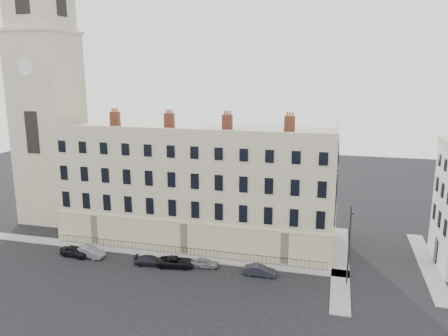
{
  "coord_description": "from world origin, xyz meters",
  "views": [
    {
      "loc": [
        11.84,
        -42.44,
        22.35
      ],
      "look_at": [
        -1.92,
        10.0,
        10.41
      ],
      "focal_mm": 35.0,
      "sensor_mm": 36.0,
      "label": 1
    }
  ],
  "objects_px": {
    "car_d": "(176,262)",
    "car_a": "(75,251)",
    "car_c": "(151,260)",
    "car_f": "(260,270)",
    "car_e": "(205,263)",
    "car_b": "(89,252)",
    "streetlamp": "(349,242)"
  },
  "relations": [
    {
      "from": "car_d",
      "to": "car_a",
      "type": "bearing_deg",
      "value": 83.67
    },
    {
      "from": "car_c",
      "to": "car_d",
      "type": "height_order",
      "value": "car_d"
    },
    {
      "from": "car_a",
      "to": "car_f",
      "type": "relative_size",
      "value": 1.06
    },
    {
      "from": "car_c",
      "to": "car_e",
      "type": "xyz_separation_m",
      "value": [
        6.41,
        1.0,
        -0.0
      ]
    },
    {
      "from": "car_f",
      "to": "car_c",
      "type": "bearing_deg",
      "value": 93.45
    },
    {
      "from": "car_a",
      "to": "car_d",
      "type": "xyz_separation_m",
      "value": [
        13.21,
        0.4,
        -0.05
      ]
    },
    {
      "from": "car_a",
      "to": "car_f",
      "type": "bearing_deg",
      "value": -80.89
    },
    {
      "from": "car_a",
      "to": "car_d",
      "type": "distance_m",
      "value": 13.22
    },
    {
      "from": "car_a",
      "to": "car_e",
      "type": "xyz_separation_m",
      "value": [
        16.51,
        1.06,
        -0.11
      ]
    },
    {
      "from": "car_a",
      "to": "car_b",
      "type": "xyz_separation_m",
      "value": [
        1.86,
        0.25,
        0.0
      ]
    },
    {
      "from": "car_e",
      "to": "streetlamp",
      "type": "relative_size",
      "value": 0.37
    },
    {
      "from": "car_a",
      "to": "streetlamp",
      "type": "relative_size",
      "value": 0.44
    },
    {
      "from": "car_c",
      "to": "car_f",
      "type": "xyz_separation_m",
      "value": [
        13.0,
        0.57,
        0.04
      ]
    },
    {
      "from": "car_e",
      "to": "streetlamp",
      "type": "bearing_deg",
      "value": -96.23
    },
    {
      "from": "car_a",
      "to": "car_e",
      "type": "relative_size",
      "value": 1.19
    },
    {
      "from": "car_a",
      "to": "streetlamp",
      "type": "height_order",
      "value": "streetlamp"
    },
    {
      "from": "car_b",
      "to": "car_f",
      "type": "relative_size",
      "value": 1.1
    },
    {
      "from": "streetlamp",
      "to": "car_f",
      "type": "bearing_deg",
      "value": -173.71
    },
    {
      "from": "car_e",
      "to": "car_d",
      "type": "bearing_deg",
      "value": 95.78
    },
    {
      "from": "car_c",
      "to": "car_e",
      "type": "relative_size",
      "value": 1.18
    },
    {
      "from": "car_a",
      "to": "car_d",
      "type": "height_order",
      "value": "car_a"
    },
    {
      "from": "car_b",
      "to": "streetlamp",
      "type": "bearing_deg",
      "value": -81.55
    },
    {
      "from": "car_b",
      "to": "car_d",
      "type": "bearing_deg",
      "value": -82.02
    },
    {
      "from": "car_b",
      "to": "car_d",
      "type": "height_order",
      "value": "car_b"
    },
    {
      "from": "car_f",
      "to": "car_d",
      "type": "bearing_deg",
      "value": 92.29
    },
    {
      "from": "car_d",
      "to": "car_f",
      "type": "bearing_deg",
      "value": -96.72
    },
    {
      "from": "car_c",
      "to": "car_d",
      "type": "bearing_deg",
      "value": -91.12
    },
    {
      "from": "car_b",
      "to": "car_d",
      "type": "xyz_separation_m",
      "value": [
        11.35,
        0.14,
        -0.05
      ]
    },
    {
      "from": "car_b",
      "to": "streetlamp",
      "type": "xyz_separation_m",
      "value": [
        30.67,
        0.65,
        4.18
      ]
    },
    {
      "from": "car_b",
      "to": "car_d",
      "type": "distance_m",
      "value": 11.35
    },
    {
      "from": "car_b",
      "to": "car_c",
      "type": "xyz_separation_m",
      "value": [
        8.24,
        -0.19,
        -0.11
      ]
    },
    {
      "from": "car_e",
      "to": "car_b",
      "type": "bearing_deg",
      "value": 87.53
    }
  ]
}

